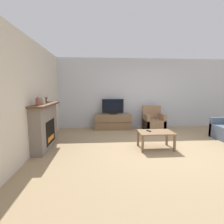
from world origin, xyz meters
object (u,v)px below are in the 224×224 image
(remote, at_px, (149,131))
(coffee_table, at_px, (156,134))
(fireplace, at_px, (45,125))
(mantel_clock, at_px, (46,100))
(tv_stand, at_px, (113,122))
(tv, at_px, (113,107))
(mantel_vase_left, at_px, (38,101))
(armchair, at_px, (153,122))
(mantel_vase_centre_left, at_px, (43,101))

(remote, bearing_deg, coffee_table, -43.62)
(fireplace, bearing_deg, mantel_clock, 83.45)
(tv_stand, distance_m, remote, 2.35)
(tv_stand, relative_size, tv, 1.71)
(mantel_vase_left, relative_size, tv_stand, 0.14)
(fireplace, distance_m, mantel_vase_left, 0.80)
(mantel_vase_left, height_order, mantel_clock, mantel_vase_left)
(mantel_clock, xyz_separation_m, tv, (1.92, 1.82, -0.39))
(mantel_vase_left, relative_size, remote, 1.30)
(mantel_clock, bearing_deg, fireplace, -96.55)
(mantel_vase_left, relative_size, armchair, 0.22)
(armchair, bearing_deg, mantel_vase_left, -147.74)
(tv_stand, height_order, coffee_table, tv_stand)
(mantel_clock, xyz_separation_m, remote, (2.67, -0.40, -0.78))
(mantel_vase_left, height_order, tv_stand, mantel_vase_left)
(tv_stand, bearing_deg, remote, -71.18)
(fireplace, height_order, tv, fireplace)
(mantel_vase_centre_left, relative_size, mantel_clock, 1.27)
(mantel_clock, bearing_deg, coffee_table, -9.01)
(armchair, bearing_deg, coffee_table, -105.90)
(armchair, relative_size, remote, 5.83)
(mantel_vase_centre_left, xyz_separation_m, coffee_table, (2.84, -0.18, -0.86))
(tv, bearing_deg, fireplace, -134.43)
(mantel_clock, distance_m, tv, 2.67)
(mantel_clock, bearing_deg, mantel_vase_left, -90.07)
(tv, relative_size, coffee_table, 0.93)
(fireplace, height_order, armchair, fireplace)
(fireplace, bearing_deg, armchair, 26.30)
(coffee_table, bearing_deg, mantel_vase_left, -176.76)
(mantel_vase_centre_left, distance_m, remote, 2.79)
(armchair, bearing_deg, mantel_vase_centre_left, -152.07)
(mantel_vase_centre_left, height_order, tv_stand, mantel_vase_centre_left)
(mantel_vase_left, bearing_deg, tv_stand, 51.77)
(mantel_vase_left, height_order, coffee_table, mantel_vase_left)
(tv_stand, bearing_deg, mantel_clock, -136.45)
(mantel_clock, distance_m, coffee_table, 3.00)
(coffee_table, bearing_deg, tv_stand, 112.13)
(fireplace, bearing_deg, tv, 45.57)
(fireplace, relative_size, tv, 1.88)
(mantel_vase_left, xyz_separation_m, armchair, (3.41, 2.15, -0.96))
(mantel_vase_centre_left, height_order, coffee_table, mantel_vase_centre_left)
(tv, bearing_deg, mantel_vase_centre_left, -132.57)
(fireplace, bearing_deg, tv_stand, 45.60)
(tv_stand, bearing_deg, mantel_vase_left, -128.23)
(mantel_vase_centre_left, xyz_separation_m, armchair, (3.41, 1.81, -0.95))
(armchair, bearing_deg, tv, 169.37)
(tv_stand, height_order, remote, tv_stand)
(remote, bearing_deg, tv, 83.28)
(mantel_clock, xyz_separation_m, armchair, (3.41, 1.54, -0.95))
(mantel_vase_centre_left, xyz_separation_m, tv, (1.92, 2.09, -0.40))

